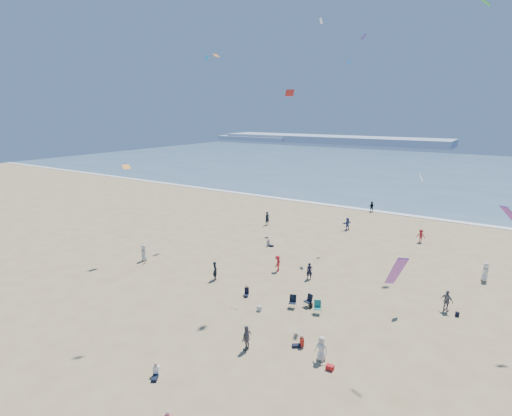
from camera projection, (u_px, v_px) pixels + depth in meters
The scene contains 13 objects.
ground at pixel (154, 367), 23.60m from camera, with size 220.00×220.00×0.00m, color tan.
ocean at pixel (436, 171), 101.09m from camera, with size 220.00×100.00×0.06m, color #476B84.
surf_line at pixel (378, 211), 60.30m from camera, with size 220.00×1.20×0.08m, color white.
headland_far at pixel (330, 139), 193.60m from camera, with size 110.00×20.00×3.20m, color #7A8EA8.
headland_near at pixel (256, 138), 210.79m from camera, with size 40.00×14.00×2.00m, color #7A8EA8.
standing_flyers at pixel (333, 266), 36.93m from camera, with size 30.19×47.02×1.95m.
seated_group at pixel (239, 314), 29.03m from camera, with size 13.00×25.98×0.84m.
chair_cluster at pixel (306, 303), 30.39m from camera, with size 2.78×1.58×1.00m.
white_tote at pixel (259, 308), 30.25m from camera, with size 0.35×0.20×0.40m, color silver.
black_backpack at pixel (310, 305), 30.73m from camera, with size 0.30×0.22×0.38m, color black.
cooler at pixel (330, 367), 23.36m from camera, with size 0.45×0.30×0.30m, color red.
navy_bag at pixel (457, 314), 29.45m from camera, with size 0.28×0.18×0.34m, color black.
kites_aloft at pixel (393, 116), 26.10m from camera, with size 34.80×40.65×30.28m.
Camera 1 is at (16.32, -14.11, 14.74)m, focal length 28.00 mm.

